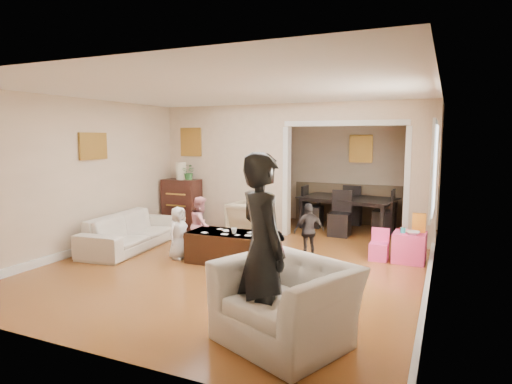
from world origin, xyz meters
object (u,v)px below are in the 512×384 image
at_px(dining_table, 347,214).
at_px(adult_person, 263,249).
at_px(coffee_table, 230,247).
at_px(child_toddler, 309,231).
at_px(dresser, 182,204).
at_px(child_kneel_a, 179,233).
at_px(play_table, 409,247).
at_px(coffee_cup, 234,231).
at_px(armchair_back, 250,220).
at_px(child_kneel_b, 201,225).
at_px(cyan_cup, 403,230).
at_px(armchair_front, 286,303).
at_px(sofa, 131,231).
at_px(table_lamp, 181,171).

xyz_separation_m(dining_table, adult_person, (0.37, -5.40, 0.57)).
xyz_separation_m(coffee_table, child_toddler, (1.05, 0.75, 0.21)).
distance_m(dresser, coffee_table, 2.82).
bearing_deg(child_kneel_a, play_table, -60.42).
bearing_deg(dining_table, coffee_cup, -99.00).
bearing_deg(armchair_back, adult_person, 120.56).
bearing_deg(child_kneel_a, adult_person, -123.16).
bearing_deg(coffee_table, child_kneel_b, 156.80).
height_order(cyan_cup, child_kneel_a, child_kneel_a).
relative_size(armchair_front, adult_person, 0.65).
height_order(coffee_table, cyan_cup, cyan_cup).
bearing_deg(sofa, table_lamp, -2.55).
relative_size(coffee_cup, cyan_cup, 1.17).
height_order(dining_table, adult_person, adult_person).
distance_m(table_lamp, child_kneel_a, 2.49).
bearing_deg(play_table, coffee_table, -155.24).
xyz_separation_m(armchair_front, play_table, (0.85, 3.31, -0.15)).
bearing_deg(armchair_front, play_table, 98.84).
bearing_deg(adult_person, sofa, 8.10).
bearing_deg(coffee_cup, armchair_front, -52.28).
bearing_deg(adult_person, coffee_cup, -15.69).
xyz_separation_m(armchair_front, coffee_table, (-1.71, 2.13, -0.14)).
bearing_deg(play_table, sofa, -166.40).
xyz_separation_m(dresser, child_toddler, (3.16, -1.09, -0.08)).
bearing_deg(child_toddler, table_lamp, -60.76).
bearing_deg(armchair_front, table_lamp, 157.12).
xyz_separation_m(dresser, child_kneel_b, (1.41, -1.54, -0.05)).
relative_size(table_lamp, coffee_table, 0.28).
height_order(armchair_front, table_lamp, table_lamp).
distance_m(dresser, adult_person, 5.46).
xyz_separation_m(adult_person, child_toddler, (-0.46, 2.98, -0.46)).
bearing_deg(coffee_table, adult_person, -55.91).
bearing_deg(armchair_back, armchair_front, 123.47).
bearing_deg(table_lamp, armchair_back, -4.15).
height_order(armchair_back, child_toddler, child_toddler).
xyz_separation_m(armchair_back, play_table, (3.00, -0.54, -0.11)).
distance_m(adult_person, child_kneel_b, 3.39).
distance_m(dining_table, adult_person, 5.44).
height_order(table_lamp, child_kneel_a, table_lamp).
xyz_separation_m(armchair_back, armchair_front, (2.15, -3.85, 0.04)).
distance_m(sofa, play_table, 4.70).
relative_size(armchair_back, child_kneel_b, 0.79).
height_order(dresser, coffee_cup, dresser).
relative_size(child_kneel_a, child_toddler, 0.94).
distance_m(play_table, child_toddler, 1.59).
xyz_separation_m(sofa, armchair_front, (3.71, -2.21, 0.08)).
xyz_separation_m(child_kneel_a, child_toddler, (1.90, 0.90, 0.03)).
bearing_deg(armchair_back, cyan_cup, 172.85).
distance_m(armchair_front, coffee_cup, 2.64).
distance_m(dresser, child_toddler, 3.35).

